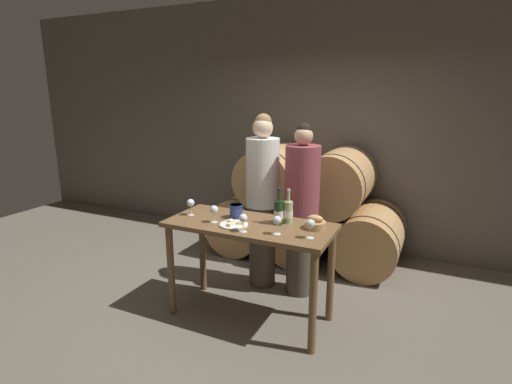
{
  "coord_description": "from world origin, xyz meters",
  "views": [
    {
      "loc": [
        1.45,
        -2.95,
        2.02
      ],
      "look_at": [
        0.0,
        0.13,
        1.16
      ],
      "focal_mm": 28.0,
      "sensor_mm": 36.0,
      "label": 1
    }
  ],
  "objects_px": {
    "bread_basket": "(315,223)",
    "wine_glass_far_right": "(311,224)",
    "blue_crock": "(236,211)",
    "wine_glass_center": "(243,219)",
    "cheese_plate": "(234,224)",
    "wine_bottle_white": "(288,212)",
    "person_right": "(302,210)",
    "wine_bottle_red": "(279,212)",
    "wine_glass_right": "(277,221)",
    "tasting_table": "(250,239)",
    "wine_glass_left": "(214,210)",
    "wine_glass_far_left": "(191,203)",
    "person_left": "(262,201)"
  },
  "relations": [
    {
      "from": "tasting_table",
      "to": "wine_glass_left",
      "type": "xyz_separation_m",
      "value": [
        -0.29,
        -0.11,
        0.26
      ]
    },
    {
      "from": "tasting_table",
      "to": "person_right",
      "type": "bearing_deg",
      "value": 68.5
    },
    {
      "from": "person_right",
      "to": "wine_bottle_white",
      "type": "distance_m",
      "value": 0.51
    },
    {
      "from": "wine_glass_center",
      "to": "tasting_table",
      "type": "bearing_deg",
      "value": 102.96
    },
    {
      "from": "tasting_table",
      "to": "cheese_plate",
      "type": "distance_m",
      "value": 0.21
    },
    {
      "from": "tasting_table",
      "to": "person_right",
      "type": "xyz_separation_m",
      "value": [
        0.25,
        0.64,
        0.12
      ]
    },
    {
      "from": "tasting_table",
      "to": "wine_glass_far_right",
      "type": "height_order",
      "value": "wine_glass_far_right"
    },
    {
      "from": "wine_bottle_red",
      "to": "bread_basket",
      "type": "relative_size",
      "value": 1.82
    },
    {
      "from": "cheese_plate",
      "to": "wine_glass_center",
      "type": "bearing_deg",
      "value": -36.38
    },
    {
      "from": "blue_crock",
      "to": "cheese_plate",
      "type": "xyz_separation_m",
      "value": [
        0.08,
        -0.2,
        -0.06
      ]
    },
    {
      "from": "person_right",
      "to": "person_left",
      "type": "bearing_deg",
      "value": 179.98
    },
    {
      "from": "person_right",
      "to": "blue_crock",
      "type": "height_order",
      "value": "person_right"
    },
    {
      "from": "wine_glass_far_left",
      "to": "wine_glass_center",
      "type": "height_order",
      "value": "same"
    },
    {
      "from": "wine_bottle_red",
      "to": "wine_glass_right",
      "type": "bearing_deg",
      "value": -70.49
    },
    {
      "from": "wine_bottle_red",
      "to": "wine_glass_left",
      "type": "bearing_deg",
      "value": -159.36
    },
    {
      "from": "person_left",
      "to": "wine_glass_far_right",
      "type": "relative_size",
      "value": 11.75
    },
    {
      "from": "cheese_plate",
      "to": "wine_glass_center",
      "type": "height_order",
      "value": "wine_glass_center"
    },
    {
      "from": "wine_bottle_red",
      "to": "wine_glass_right",
      "type": "relative_size",
      "value": 2.07
    },
    {
      "from": "cheese_plate",
      "to": "wine_glass_far_right",
      "type": "xyz_separation_m",
      "value": [
        0.68,
        -0.01,
        0.1
      ]
    },
    {
      "from": "person_right",
      "to": "wine_glass_far_right",
      "type": "height_order",
      "value": "person_right"
    },
    {
      "from": "wine_glass_center",
      "to": "wine_glass_right",
      "type": "xyz_separation_m",
      "value": [
        0.27,
        0.06,
        0.0
      ]
    },
    {
      "from": "person_left",
      "to": "wine_glass_left",
      "type": "distance_m",
      "value": 0.77
    },
    {
      "from": "person_right",
      "to": "cheese_plate",
      "type": "bearing_deg",
      "value": -114.75
    },
    {
      "from": "blue_crock",
      "to": "wine_glass_far_right",
      "type": "relative_size",
      "value": 0.82
    },
    {
      "from": "bread_basket",
      "to": "wine_glass_right",
      "type": "bearing_deg",
      "value": -131.46
    },
    {
      "from": "wine_bottle_white",
      "to": "bread_basket",
      "type": "xyz_separation_m",
      "value": [
        0.26,
        -0.04,
        -0.05
      ]
    },
    {
      "from": "wine_bottle_white",
      "to": "tasting_table",
      "type": "bearing_deg",
      "value": -152.38
    },
    {
      "from": "wine_glass_left",
      "to": "cheese_plate",
      "type": "bearing_deg",
      "value": -0.27
    },
    {
      "from": "cheese_plate",
      "to": "wine_glass_left",
      "type": "bearing_deg",
      "value": 179.73
    },
    {
      "from": "wine_bottle_red",
      "to": "wine_glass_far_right",
      "type": "relative_size",
      "value": 2.07
    },
    {
      "from": "blue_crock",
      "to": "wine_glass_center",
      "type": "distance_m",
      "value": 0.39
    },
    {
      "from": "bread_basket",
      "to": "wine_glass_far_left",
      "type": "relative_size",
      "value": 1.14
    },
    {
      "from": "person_left",
      "to": "cheese_plate",
      "type": "height_order",
      "value": "person_left"
    },
    {
      "from": "person_right",
      "to": "wine_bottle_white",
      "type": "xyz_separation_m",
      "value": [
        0.04,
        -0.49,
        0.13
      ]
    },
    {
      "from": "wine_bottle_red",
      "to": "wine_glass_left",
      "type": "relative_size",
      "value": 2.07
    },
    {
      "from": "tasting_table",
      "to": "wine_glass_center",
      "type": "height_order",
      "value": "wine_glass_center"
    },
    {
      "from": "wine_glass_far_left",
      "to": "person_right",
      "type": "bearing_deg",
      "value": 38.28
    },
    {
      "from": "wine_bottle_red",
      "to": "person_right",
      "type": "bearing_deg",
      "value": 88.03
    },
    {
      "from": "person_right",
      "to": "wine_glass_far_left",
      "type": "distance_m",
      "value": 1.09
    },
    {
      "from": "blue_crock",
      "to": "person_right",
      "type": "bearing_deg",
      "value": 52.23
    },
    {
      "from": "bread_basket",
      "to": "wine_glass_far_right",
      "type": "bearing_deg",
      "value": -82.18
    },
    {
      "from": "person_left",
      "to": "blue_crock",
      "type": "bearing_deg",
      "value": -90.92
    },
    {
      "from": "cheese_plate",
      "to": "wine_glass_right",
      "type": "bearing_deg",
      "value": -5.85
    },
    {
      "from": "tasting_table",
      "to": "bread_basket",
      "type": "bearing_deg",
      "value": 11.25
    },
    {
      "from": "wine_glass_center",
      "to": "person_left",
      "type": "bearing_deg",
      "value": 104.26
    },
    {
      "from": "wine_bottle_red",
      "to": "wine_glass_far_left",
      "type": "height_order",
      "value": "wine_bottle_red"
    },
    {
      "from": "tasting_table",
      "to": "wine_glass_far_left",
      "type": "bearing_deg",
      "value": -177.74
    },
    {
      "from": "wine_glass_right",
      "to": "wine_glass_far_right",
      "type": "distance_m",
      "value": 0.27
    },
    {
      "from": "wine_bottle_white",
      "to": "blue_crock",
      "type": "relative_size",
      "value": 2.4
    },
    {
      "from": "wine_bottle_white",
      "to": "wine_glass_far_left",
      "type": "distance_m",
      "value": 0.91
    }
  ]
}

